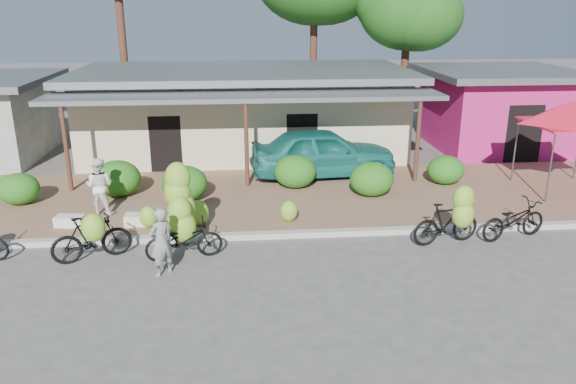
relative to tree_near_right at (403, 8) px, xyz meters
name	(u,v)px	position (x,y,z in m)	size (l,w,h in m)	color
ground	(253,273)	(-7.31, -14.61, -5.59)	(100.00, 100.00, 0.00)	#504E4B
sidewalk	(248,198)	(-7.31, -9.61, -5.53)	(60.00, 6.00, 0.12)	#875E49
curb	(251,236)	(-7.31, -12.61, -5.51)	(60.00, 0.25, 0.15)	#A8A399
shop_main	(244,111)	(-7.31, -3.68, -3.87)	(13.00, 8.50, 3.35)	beige
shop_pink	(497,108)	(3.19, -3.62, -3.92)	(6.00, 6.00, 3.25)	#C21D57
tree_near_right	(403,8)	(0.00, 0.00, 0.00)	(4.56, 4.39, 7.29)	#4E2C1F
hedge_0	(19,189)	(-14.06, -9.70, -5.00)	(1.21, 1.09, 0.94)	#1E5914
hedge_1	(117,178)	(-11.31, -9.15, -4.91)	(1.42, 1.28, 1.11)	#1E5914
hedge_2	(185,183)	(-9.21, -9.79, -4.93)	(1.37, 1.23, 1.07)	#1E5914
hedge_3	(295,171)	(-5.78, -8.82, -4.93)	(1.37, 1.23, 1.07)	#1E5914
hedge_4	(372,179)	(-3.51, -9.84, -4.94)	(1.36, 1.22, 1.06)	#1E5914
hedge_5	(446,170)	(-0.81, -8.87, -4.99)	(1.21, 1.09, 0.95)	#1E5914
red_canopy	(572,112)	(2.66, -9.80, -2.98)	(3.50, 3.50, 2.86)	#59595E
bike_left	(92,237)	(-11.02, -13.63, -4.97)	(1.91, 1.41, 1.38)	black
bike_center	(181,221)	(-8.96, -13.44, -4.72)	(1.91, 1.33, 2.24)	black
bike_right	(450,220)	(-2.40, -13.49, -4.89)	(1.89, 1.31, 1.72)	black
bike_far_right	(514,220)	(-0.59, -13.19, -5.08)	(2.05, 1.20, 1.02)	black
loose_banana_a	(148,217)	(-9.99, -11.89, -5.17)	(0.47, 0.40, 0.59)	#77B82E
loose_banana_b	(198,213)	(-8.68, -11.90, -5.11)	(0.57, 0.49, 0.72)	#77B82E
loose_banana_c	(289,211)	(-6.24, -11.79, -5.17)	(0.47, 0.40, 0.59)	#77B82E
sack_near	(141,219)	(-10.22, -11.69, -5.32)	(0.85, 0.40, 0.30)	beige
sack_far	(70,221)	(-12.11, -11.62, -5.33)	(0.75, 0.38, 0.28)	beige
vendor	(161,242)	(-9.31, -14.48, -4.80)	(0.58, 0.38, 1.58)	gray
bystander	(99,186)	(-11.47, -10.71, -4.66)	(0.79, 0.61, 1.62)	white
teal_van	(323,152)	(-4.70, -7.61, -4.63)	(1.98, 4.92, 1.68)	#16665F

